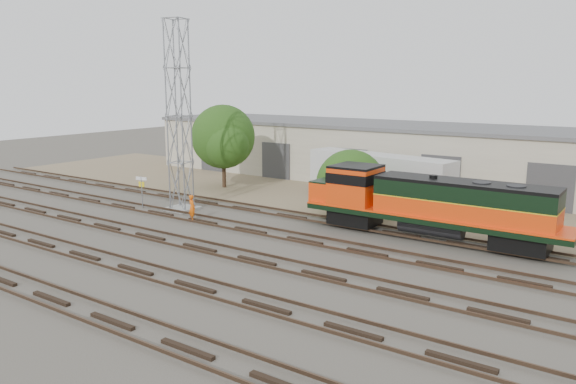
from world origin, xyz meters
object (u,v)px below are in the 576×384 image
Objects in this scene: semi_trailer at (382,173)px; worker at (192,208)px; locomotive at (427,203)px; signal_tower at (179,119)px.

worker is at bearing -113.11° from semi_trailer.
worker is (-14.48, -4.51, -1.30)m from locomotive.
signal_tower is at bearing -12.10° from worker.
worker is (2.79, -1.83, -5.62)m from signal_tower.
signal_tower reaches higher than locomotive.
worker is at bearing -33.34° from signal_tower.
locomotive is 15.22m from worker.
semi_trailer is at bearing -101.76° from worker.
semi_trailer is (-6.55, 7.71, 0.15)m from locomotive.
semi_trailer is (7.93, 12.22, 1.45)m from worker.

